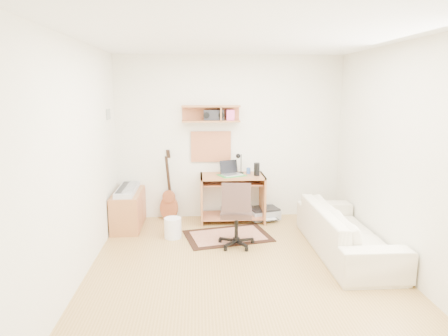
{
  "coord_description": "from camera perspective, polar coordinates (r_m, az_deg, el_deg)",
  "views": [
    {
      "loc": [
        -0.5,
        -4.39,
        2.08
      ],
      "look_at": [
        -0.15,
        1.05,
        1.0
      ],
      "focal_mm": 32.18,
      "sensor_mm": 36.0,
      "label": 1
    }
  ],
  "objects": [
    {
      "name": "ceiling",
      "position": [
        4.45,
        2.94,
        17.95
      ],
      "size": [
        3.6,
        4.0,
        0.01
      ],
      "primitive_type": "cube",
      "color": "white",
      "rests_on": "ground"
    },
    {
      "name": "boombox",
      "position": [
        6.28,
        -1.48,
        7.54
      ],
      "size": [
        0.31,
        0.14,
        0.16
      ],
      "primitive_type": "cube",
      "color": "black",
      "rests_on": "wall_shelf"
    },
    {
      "name": "guitar",
      "position": [
        6.45,
        -7.89,
        -2.47
      ],
      "size": [
        0.35,
        0.29,
        1.13
      ],
      "primitive_type": null,
      "rotation": [
        0.0,
        0.0,
        -0.37
      ],
      "color": "#A75833",
      "rests_on": "floor"
    },
    {
      "name": "floor",
      "position": [
        4.89,
        2.62,
        -14.06
      ],
      "size": [
        3.6,
        4.0,
        0.01
      ],
      "primitive_type": "cube",
      "color": "#B18849",
      "rests_on": "ground"
    },
    {
      "name": "printer",
      "position": [
        6.6,
        5.67,
        -6.45
      ],
      "size": [
        0.54,
        0.47,
        0.17
      ],
      "primitive_type": "cube",
      "rotation": [
        0.0,
        0.0,
        0.27
      ],
      "color": "#A5A8AA",
      "rests_on": "floor"
    },
    {
      "name": "left_wall",
      "position": [
        4.65,
        -19.92,
        0.86
      ],
      "size": [
        0.01,
        4.0,
        2.6
      ],
      "primitive_type": "cube",
      "color": "silver",
      "rests_on": "ground"
    },
    {
      "name": "desk_lamp",
      "position": [
        6.4,
        2.44,
        0.67
      ],
      "size": [
        0.11,
        0.11,
        0.32
      ],
      "primitive_type": null,
      "color": "black",
      "rests_on": "desk"
    },
    {
      "name": "waste_basket",
      "position": [
        5.79,
        -7.28,
        -8.44
      ],
      "size": [
        0.29,
        0.29,
        0.29
      ],
      "primitive_type": "cylinder",
      "rotation": [
        0.0,
        0.0,
        -0.21
      ],
      "color": "white",
      "rests_on": "floor"
    },
    {
      "name": "wall_photo",
      "position": [
        6.04,
        -16.11,
        7.35
      ],
      "size": [
        0.02,
        0.2,
        0.15
      ],
      "primitive_type": "cube",
      "color": "#4C8CBF",
      "rests_on": "left_wall"
    },
    {
      "name": "cabinet",
      "position": [
        6.31,
        -13.45,
        -5.75
      ],
      "size": [
        0.4,
        0.9,
        0.55
      ],
      "primitive_type": "cube",
      "color": "#AC6B3C",
      "rests_on": "floor"
    },
    {
      "name": "music_keyboard",
      "position": [
        6.22,
        -13.58,
        -3.01
      ],
      "size": [
        0.26,
        0.84,
        0.07
      ],
      "primitive_type": "cube",
      "color": "#B2B5BA",
      "rests_on": "cabinet"
    },
    {
      "name": "task_chair",
      "position": [
        5.36,
        1.77,
        -6.4
      ],
      "size": [
        0.52,
        0.52,
        0.92
      ],
      "primitive_type": null,
      "rotation": [
        0.0,
        0.0,
        -0.11
      ],
      "color": "#3C2A23",
      "rests_on": "floor"
    },
    {
      "name": "laptop",
      "position": [
        6.24,
        1.09,
        -0.04
      ],
      "size": [
        0.39,
        0.39,
        0.23
      ],
      "primitive_type": null,
      "rotation": [
        0.0,
        0.0,
        0.4
      ],
      "color": "silver",
      "rests_on": "desk"
    },
    {
      "name": "sofa",
      "position": [
        5.4,
        17.03,
        -7.49
      ],
      "size": [
        0.59,
        2.02,
        0.79
      ],
      "primitive_type": "imported",
      "rotation": [
        0.0,
        0.0,
        1.57
      ],
      "color": "beige",
      "rests_on": "floor"
    },
    {
      "name": "cork_board",
      "position": [
        6.44,
        -1.87,
        3.07
      ],
      "size": [
        0.64,
        0.03,
        0.49
      ],
      "primitive_type": "cube",
      "color": "tan",
      "rests_on": "back_wall"
    },
    {
      "name": "desk",
      "position": [
        6.37,
        1.18,
        -4.32
      ],
      "size": [
        1.0,
        0.55,
        0.75
      ],
      "primitive_type": null,
      "color": "#AC6B3C",
      "rests_on": "floor"
    },
    {
      "name": "pencil_cup",
      "position": [
        6.4,
        3.5,
        -0.39
      ],
      "size": [
        0.07,
        0.07,
        0.09
      ],
      "primitive_type": "cylinder",
      "color": "#375DA5",
      "rests_on": "desk"
    },
    {
      "name": "speaker",
      "position": [
        6.26,
        4.68,
        -0.17
      ],
      "size": [
        0.09,
        0.09,
        0.2
      ],
      "primitive_type": "cylinder",
      "color": "black",
      "rests_on": "desk"
    },
    {
      "name": "rug",
      "position": [
        5.83,
        0.54,
        -9.6
      ],
      "size": [
        1.32,
        1.02,
        0.02
      ],
      "primitive_type": "cube",
      "rotation": [
        0.0,
        0.0,
        0.22
      ],
      "color": "#D7B690",
      "rests_on": "floor"
    },
    {
      "name": "wall_shelf",
      "position": [
        6.28,
        -1.87,
        7.73
      ],
      "size": [
        0.9,
        0.25,
        0.26
      ],
      "primitive_type": "cube",
      "color": "#AC6B3C",
      "rests_on": "back_wall"
    },
    {
      "name": "back_wall",
      "position": [
        6.47,
        0.78,
        4.27
      ],
      "size": [
        3.6,
        0.01,
        2.6
      ],
      "primitive_type": "cube",
      "color": "silver",
      "rests_on": "ground"
    },
    {
      "name": "right_wall",
      "position": [
        5.02,
        23.7,
        1.31
      ],
      "size": [
        0.01,
        4.0,
        2.6
      ],
      "primitive_type": "cube",
      "color": "silver",
      "rests_on": "ground"
    }
  ]
}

